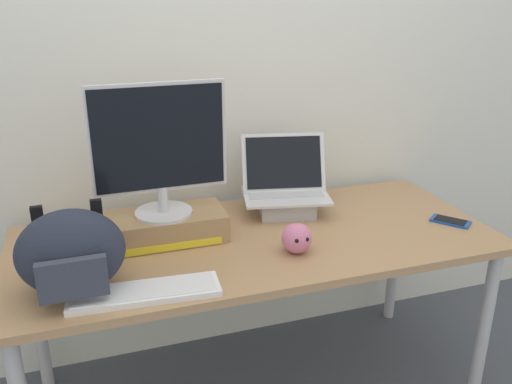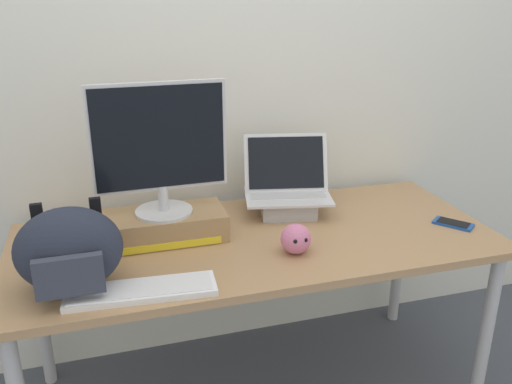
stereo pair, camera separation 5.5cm
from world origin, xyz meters
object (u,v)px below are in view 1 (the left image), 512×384
Objects in this scene: desktop_monitor at (160,149)px; external_keyboard at (145,292)px; messenger_backpack at (71,253)px; cell_phone at (450,221)px; plush_toy at (297,238)px; toner_box_yellow at (165,227)px; coffee_mug at (73,247)px; open_laptop at (285,196)px.

desktop_monitor is 0.52m from external_keyboard.
external_keyboard is at bearing -25.04° from messenger_backpack.
messenger_backpack reaches higher than cell_phone.
plush_toy is at bearing 2.09° from messenger_backpack.
external_keyboard is at bearing -108.32° from toner_box_yellow.
messenger_backpack reaches higher than coffee_mug.
toner_box_yellow is at bearing 40.78° from messenger_backpack.
messenger_backpack is at bearing -138.67° from toner_box_yellow.
messenger_backpack is at bearing 159.58° from external_keyboard.
cell_phone is (1.11, -0.20, -0.05)m from toner_box_yellow.
toner_box_yellow reaches higher than cell_phone.
toner_box_yellow is 0.53m from open_laptop.
coffee_mug is 1.44m from cell_phone.
messenger_backpack is (-0.20, 0.09, 0.12)m from external_keyboard.
plush_toy is at bearing -31.38° from desktop_monitor.
open_laptop is 0.81m from external_keyboard.
toner_box_yellow reaches higher than coffee_mug.
external_keyboard is at bearing -57.92° from coffee_mug.
desktop_monitor is 0.60m from open_laptop.
plush_toy is at bearing -14.73° from coffee_mug.
coffee_mug is 0.74× the size of cell_phone.
messenger_backpack is (-0.32, -0.28, -0.22)m from desktop_monitor.
open_laptop is at bearing 10.90° from coffee_mug.
open_laptop reaches higher than messenger_backpack.
coffee_mug reaches higher than cell_phone.
coffee_mug is 1.10× the size of plush_toy.
open_laptop is 3.65× the size of plush_toy.
coffee_mug is (-0.20, 0.32, 0.03)m from external_keyboard.
coffee_mug is 0.77m from plush_toy.
external_keyboard is 0.25m from messenger_backpack.
open_laptop is at bearing 113.08° from cell_phone.
coffee_mug is (-0.85, -0.16, -0.02)m from open_laptop.
open_laptop is (0.52, 0.11, 0.02)m from toner_box_yellow.
toner_box_yellow is 0.44m from messenger_backpack.
toner_box_yellow is at bearing 130.98° from cell_phone.
open_laptop is at bearing 11.04° from desktop_monitor.
desktop_monitor is 1.48× the size of messenger_backpack.
messenger_backpack is 0.25m from coffee_mug.
external_keyboard is (-0.12, -0.37, -0.34)m from desktop_monitor.
desktop_monitor reaches higher than toner_box_yellow.
plush_toy is (-0.10, -0.36, -0.01)m from open_laptop.
open_laptop is at bearing 74.97° from plush_toy.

